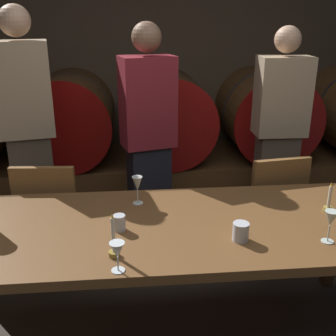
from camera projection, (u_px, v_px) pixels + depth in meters
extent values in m
cube|color=brown|center=(163.00, 49.00, 4.27)|extent=(5.95, 0.24, 2.83)
cube|color=brown|center=(168.00, 176.00, 4.19)|extent=(5.36, 0.90, 0.44)
cylinder|color=#513319|center=(70.00, 118.00, 3.89)|extent=(0.81, 0.86, 0.81)
cylinder|color=maroon|center=(63.00, 130.00, 3.47)|extent=(0.83, 0.03, 0.83)
cylinder|color=maroon|center=(75.00, 107.00, 4.30)|extent=(0.83, 0.03, 0.83)
cylinder|color=#2D2D33|center=(70.00, 118.00, 3.89)|extent=(0.82, 0.04, 0.82)
cylinder|color=#513319|center=(167.00, 115.00, 3.96)|extent=(0.81, 0.86, 0.81)
cylinder|color=#9E1411|center=(172.00, 128.00, 3.55)|extent=(0.83, 0.03, 0.83)
cylinder|color=#9E1411|center=(163.00, 105.00, 4.38)|extent=(0.83, 0.03, 0.83)
cylinder|color=#2D2D33|center=(167.00, 115.00, 3.96)|extent=(0.82, 0.04, 0.82)
cylinder|color=brown|center=(264.00, 113.00, 4.05)|extent=(0.81, 0.86, 0.81)
cylinder|color=#9E1411|center=(280.00, 125.00, 3.63)|extent=(0.83, 0.03, 0.83)
cylinder|color=#9E1411|center=(252.00, 104.00, 4.46)|extent=(0.83, 0.03, 0.83)
cylinder|color=#2D2D33|center=(264.00, 113.00, 4.05)|extent=(0.82, 0.04, 0.82)
cylinder|color=#9E1411|center=(335.00, 102.00, 4.54)|extent=(0.83, 0.03, 0.83)
cube|color=brown|center=(170.00, 228.00, 2.18)|extent=(2.43, 0.90, 0.05)
cube|color=brown|center=(332.00, 240.00, 2.77)|extent=(0.07, 0.07, 0.69)
cube|color=brown|center=(55.00, 217.00, 2.87)|extent=(0.43, 0.43, 0.04)
cube|color=brown|center=(45.00, 198.00, 2.62)|extent=(0.40, 0.07, 0.42)
cube|color=brown|center=(86.00, 234.00, 3.12)|extent=(0.05, 0.05, 0.42)
cube|color=brown|center=(41.00, 234.00, 3.11)|extent=(0.05, 0.05, 0.42)
cube|color=brown|center=(77.00, 259.00, 2.80)|extent=(0.05, 0.05, 0.42)
cube|color=brown|center=(27.00, 259.00, 2.79)|extent=(0.05, 0.05, 0.42)
cube|color=brown|center=(265.00, 208.00, 3.01)|extent=(0.45, 0.45, 0.04)
cube|color=brown|center=(280.00, 189.00, 2.76)|extent=(0.40, 0.10, 0.42)
cube|color=brown|center=(273.00, 222.00, 3.28)|extent=(0.05, 0.05, 0.42)
cube|color=brown|center=(233.00, 227.00, 3.21)|extent=(0.05, 0.05, 0.42)
cube|color=brown|center=(295.00, 244.00, 2.97)|extent=(0.05, 0.05, 0.42)
cube|color=brown|center=(251.00, 250.00, 2.90)|extent=(0.05, 0.05, 0.42)
cube|color=brown|center=(36.00, 194.00, 3.16)|extent=(0.33, 0.25, 0.94)
cube|color=tan|center=(23.00, 90.00, 2.88)|extent=(0.42, 0.31, 0.66)
sphere|color=#D8A884|center=(14.00, 20.00, 2.72)|extent=(0.21, 0.21, 0.21)
cube|color=black|center=(149.00, 196.00, 3.25)|extent=(0.34, 0.27, 0.84)
cube|color=maroon|center=(148.00, 102.00, 2.99)|extent=(0.43, 0.33, 0.65)
sphere|color=#8C664C|center=(147.00, 37.00, 2.83)|extent=(0.21, 0.21, 0.21)
cube|color=brown|center=(273.00, 187.00, 3.33)|extent=(0.30, 0.21, 0.90)
cube|color=tan|center=(282.00, 96.00, 3.07)|extent=(0.38, 0.25, 0.58)
sphere|color=#D8A884|center=(288.00, 39.00, 2.93)|extent=(0.19, 0.19, 0.19)
cylinder|color=olive|center=(114.00, 254.00, 1.88)|extent=(0.05, 0.05, 0.02)
cylinder|color=#EDE5CC|center=(113.00, 235.00, 1.84)|extent=(0.02, 0.02, 0.17)
cone|color=yellow|center=(112.00, 216.00, 1.81)|extent=(0.01, 0.01, 0.02)
cylinder|color=olive|center=(328.00, 209.00, 2.30)|extent=(0.05, 0.05, 0.02)
cylinder|color=#EDE5CC|center=(330.00, 197.00, 2.27)|extent=(0.02, 0.02, 0.13)
cone|color=yellow|center=(332.00, 184.00, 2.25)|extent=(0.01, 0.01, 0.02)
cylinder|color=white|center=(118.00, 270.00, 1.78)|extent=(0.06, 0.06, 0.00)
cylinder|color=white|center=(118.00, 263.00, 1.76)|extent=(0.01, 0.01, 0.07)
cone|color=white|center=(117.00, 250.00, 1.74)|extent=(0.07, 0.07, 0.07)
cylinder|color=silver|center=(138.00, 203.00, 2.40)|extent=(0.06, 0.06, 0.00)
cylinder|color=silver|center=(138.00, 197.00, 2.38)|extent=(0.01, 0.01, 0.08)
cone|color=silver|center=(137.00, 184.00, 2.35)|extent=(0.06, 0.06, 0.09)
cylinder|color=silver|center=(327.00, 241.00, 2.00)|extent=(0.06, 0.06, 0.00)
cylinder|color=silver|center=(329.00, 233.00, 1.98)|extent=(0.01, 0.01, 0.08)
cone|color=silver|center=(331.00, 218.00, 1.96)|extent=(0.07, 0.07, 0.08)
cylinder|color=silver|center=(119.00, 223.00, 2.09)|extent=(0.06, 0.06, 0.08)
cylinder|color=silver|center=(241.00, 232.00, 2.00)|extent=(0.08, 0.08, 0.09)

